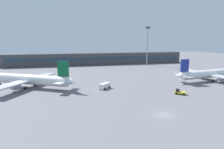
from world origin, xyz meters
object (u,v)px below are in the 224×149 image
at_px(airplane_near, 212,74).
at_px(baggage_tug_yellow, 180,92).
at_px(airplane_mid, 25,79).
at_px(floodlight_tower_west, 147,44).
at_px(service_van_white, 105,86).

bearing_deg(airplane_near, baggage_tug_yellow, -149.31).
xyz_separation_m(airplane_mid, baggage_tug_yellow, (53.26, -22.49, -2.51)).
distance_m(airplane_mid, floodlight_tower_west, 89.82).
bearing_deg(service_van_white, airplane_near, 3.29).
height_order(airplane_near, baggage_tug_yellow, airplane_near).
height_order(airplane_mid, floodlight_tower_west, floodlight_tower_west).
distance_m(baggage_tug_yellow, floodlight_tower_west, 76.52).
relative_size(baggage_tug_yellow, floodlight_tower_west, 0.13).
bearing_deg(airplane_mid, baggage_tug_yellow, -22.89).
distance_m(airplane_mid, service_van_white, 31.34).
height_order(service_van_white, floodlight_tower_west, floodlight_tower_west).
bearing_deg(airplane_near, airplane_mid, 175.66).
distance_m(airplane_mid, baggage_tug_yellow, 57.87).
bearing_deg(airplane_mid, service_van_white, -16.85).
distance_m(airplane_near, baggage_tug_yellow, 32.13).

